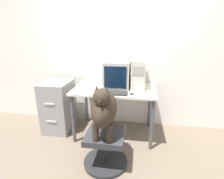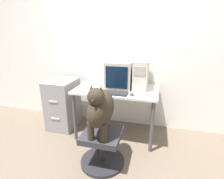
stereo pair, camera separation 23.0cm
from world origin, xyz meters
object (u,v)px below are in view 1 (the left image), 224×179
at_px(filing_cabinet, 58,106).
at_px(keyboard, 112,93).
at_px(dog, 104,109).
at_px(pc_tower, 138,73).
at_px(crt_monitor, 117,74).
at_px(office_chair, 105,148).

bearing_deg(filing_cabinet, keyboard, -16.01).
bearing_deg(dog, pc_tower, 67.64).
relative_size(pc_tower, filing_cabinet, 0.56).
relative_size(dog, filing_cabinet, 0.77).
xyz_separation_m(crt_monitor, pc_tower, (0.31, 0.02, 0.01)).
height_order(crt_monitor, pc_tower, pc_tower).
bearing_deg(crt_monitor, keyboard, -94.99).
bearing_deg(office_chair, dog, -90.00).
relative_size(keyboard, office_chair, 0.78).
xyz_separation_m(pc_tower, keyboard, (-0.34, -0.38, -0.20)).
distance_m(crt_monitor, office_chair, 1.09).
bearing_deg(crt_monitor, filing_cabinet, -174.89).
height_order(pc_tower, filing_cabinet, pc_tower).
bearing_deg(filing_cabinet, office_chair, -37.55).
height_order(crt_monitor, dog, crt_monitor).
bearing_deg(crt_monitor, office_chair, -92.79).
height_order(keyboard, dog, dog).
relative_size(pc_tower, dog, 0.73).
distance_m(office_chair, filing_cabinet, 1.18).
relative_size(pc_tower, office_chair, 0.85).
bearing_deg(keyboard, office_chair, -91.03).
height_order(office_chair, filing_cabinet, filing_cabinet).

